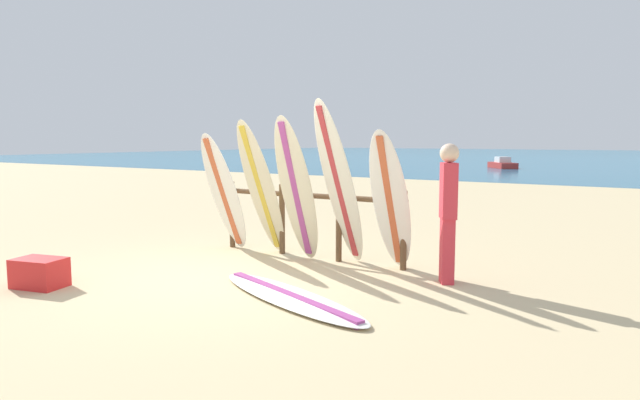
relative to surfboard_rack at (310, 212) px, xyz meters
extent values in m
plane|color=#D3BC8C|center=(-0.29, -1.51, -0.70)|extent=(120.00, 120.00, 0.00)
cube|color=#196B93|center=(-0.29, 56.49, -0.70)|extent=(120.00, 80.00, 0.01)
cylinder|color=brown|center=(-1.56, 0.00, -0.15)|extent=(0.09, 0.09, 1.11)
cylinder|color=brown|center=(-0.52, 0.00, -0.15)|extent=(0.09, 0.09, 1.11)
cylinder|color=brown|center=(0.52, 0.00, -0.15)|extent=(0.09, 0.09, 1.11)
cylinder|color=brown|center=(1.56, 0.00, -0.15)|extent=(0.09, 0.09, 1.11)
cylinder|color=brown|center=(0.00, 0.00, 0.26)|extent=(3.22, 0.08, 0.08)
ellipsoid|color=white|center=(-1.41, -0.36, 0.26)|extent=(0.59, 0.87, 1.92)
cube|color=#CC5933|center=(-1.41, -0.36, 0.26)|extent=(0.12, 0.80, 1.77)
ellipsoid|color=beige|center=(-0.67, -0.33, 0.36)|extent=(0.51, 0.99, 2.11)
cube|color=gold|center=(-0.67, -0.33, 0.36)|extent=(0.09, 0.93, 1.95)
ellipsoid|color=beige|center=(0.04, -0.41, 0.38)|extent=(0.62, 0.80, 2.16)
cube|color=#A53F8C|center=(0.04, -0.41, 0.38)|extent=(0.15, 0.72, 1.99)
ellipsoid|color=white|center=(0.69, -0.28, 0.48)|extent=(0.65, 1.04, 2.37)
cube|color=#B73338|center=(0.69, -0.28, 0.48)|extent=(0.23, 0.92, 2.19)
ellipsoid|color=white|center=(1.48, -0.26, 0.28)|extent=(0.57, 0.95, 1.95)
cube|color=#CC5933|center=(1.48, -0.26, 0.28)|extent=(0.15, 0.86, 1.80)
ellipsoid|color=white|center=(1.07, -2.03, -0.67)|extent=(2.71, 1.50, 0.07)
cube|color=#A53F8C|center=(1.07, -2.03, -0.67)|extent=(2.34, 0.97, 0.08)
cube|color=#D8333F|center=(2.32, -0.36, -0.29)|extent=(0.25, 0.28, 0.83)
cube|color=#D8333F|center=(2.32, -0.36, 0.47)|extent=(0.30, 0.33, 0.70)
sphere|color=beige|center=(2.32, -0.36, 0.94)|extent=(0.24, 0.24, 0.24)
cube|color=#B22D28|center=(-4.44, 28.76, -0.52)|extent=(2.27, 2.59, 0.35)
cube|color=silver|center=(-4.44, 28.76, -0.16)|extent=(1.11, 1.14, 0.36)
cube|color=red|center=(-1.84, -3.24, -0.52)|extent=(0.68, 0.53, 0.36)
camera|label=1|loc=(4.67, -7.05, 1.11)|focal=31.32mm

